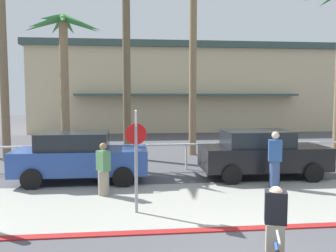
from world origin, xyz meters
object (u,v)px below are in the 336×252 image
palm_tree_1 (1,9)px  palm_tree_2 (64,47)px  pedestrian_1 (103,172)px  stop_sign_bike_lane (136,146)px  car_black_2 (262,153)px  cyclist_blue_0 (275,234)px  palm_tree_4 (193,13)px  pedestrian_0 (275,162)px  palm_tree_3 (126,8)px  car_blue_1 (80,156)px

palm_tree_1 → palm_tree_2: (2.72, -0.68, -1.71)m
pedestrian_1 → palm_tree_1: bearing=128.6°
stop_sign_bike_lane → car_black_2: stop_sign_bike_lane is taller
car_black_2 → cyclist_blue_0: 7.06m
palm_tree_2 → palm_tree_4: palm_tree_4 is taller
car_black_2 → pedestrian_0: 1.47m
stop_sign_bike_lane → palm_tree_2: 8.18m
car_black_2 → pedestrian_1: (-5.43, -1.74, -0.16)m
pedestrian_1 → pedestrian_0: bearing=2.9°
stop_sign_bike_lane → car_black_2: size_ratio=0.58×
cyclist_blue_0 → pedestrian_0: 5.64m
palm_tree_3 → car_black_2: 8.81m
pedestrian_1 → palm_tree_2: bearing=110.9°
pedestrian_1 → car_black_2: bearing=17.7°
palm_tree_2 → cyclist_blue_0: size_ratio=3.66×
car_blue_1 → pedestrian_0: pedestrian_0 is taller
cyclist_blue_0 → pedestrian_0: size_ratio=0.96×
stop_sign_bike_lane → pedestrian_1: (-0.93, 1.63, -0.97)m
palm_tree_3 → pedestrian_1: (-0.61, -6.03, -6.15)m
palm_tree_4 → pedestrian_0: (1.48, -6.52, -6.02)m
palm_tree_4 → palm_tree_3: bearing=-166.8°
palm_tree_2 → palm_tree_3: 3.32m
palm_tree_1 → cyclist_blue_0: 14.66m
palm_tree_1 → palm_tree_3: bearing=1.0°
palm_tree_4 → car_blue_1: (-4.75, -5.01, -5.99)m
stop_sign_bike_lane → palm_tree_3: size_ratio=0.28×
car_blue_1 → palm_tree_2: bearing=107.3°
palm_tree_4 → pedestrian_0: 8.99m
stop_sign_bike_lane → palm_tree_1: 10.69m
palm_tree_3 → car_blue_1: bearing=-109.8°
car_blue_1 → pedestrian_1: 2.01m
stop_sign_bike_lane → pedestrian_1: size_ratio=1.64×
palm_tree_2 → car_black_2: (7.44, -3.52, -4.09)m
stop_sign_bike_lane → car_black_2: (4.50, 3.37, -0.81)m
palm_tree_3 → palm_tree_4: bearing=13.2°
cyclist_blue_0 → pedestrian_1: pedestrian_1 is taller
stop_sign_bike_lane → pedestrian_0: size_ratio=1.42×
pedestrian_0 → car_black_2: bearing=84.9°
car_black_2 → cyclist_blue_0: bearing=-109.3°
palm_tree_3 → cyclist_blue_0: (2.50, -10.95, -6.16)m
stop_sign_bike_lane → palm_tree_3: palm_tree_3 is taller
palm_tree_4 → pedestrian_1: palm_tree_4 is taller
car_black_2 → palm_tree_1: bearing=157.6°
palm_tree_2 → pedestrian_1: size_ratio=4.09×
cyclist_blue_0 → pedestrian_1: size_ratio=1.12×
car_black_2 → pedestrian_1: 5.71m
palm_tree_2 → car_blue_1: palm_tree_2 is taller
pedestrian_1 → palm_tree_3: bearing=84.2°
pedestrian_0 → cyclist_blue_0: bearing=-112.9°
car_black_2 → palm_tree_3: bearing=138.3°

